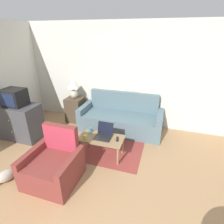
{
  "coord_description": "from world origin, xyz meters",
  "views": [
    {
      "loc": [
        0.72,
        -0.56,
        2.33
      ],
      "look_at": [
        -0.32,
        2.72,
        0.75
      ],
      "focal_mm": 28.0,
      "sensor_mm": 36.0,
      "label": 1
    }
  ],
  "objects_px": {
    "tv_remote": "(117,139)",
    "cat_black": "(7,175)",
    "coffee_table": "(102,140)",
    "table_lamp": "(73,86)",
    "laptop": "(104,134)",
    "cup_navy": "(91,130)",
    "couch": "(121,119)",
    "armchair": "(55,165)",
    "cup_yellow": "(85,137)",
    "television": "(14,97)"
  },
  "relations": [
    {
      "from": "television",
      "to": "couch",
      "type": "bearing_deg",
      "value": 26.81
    },
    {
      "from": "table_lamp",
      "to": "coffee_table",
      "type": "xyz_separation_m",
      "value": [
        1.27,
        -1.26,
        -0.64
      ]
    },
    {
      "from": "cup_yellow",
      "to": "tv_remote",
      "type": "relative_size",
      "value": 0.54
    },
    {
      "from": "couch",
      "to": "laptop",
      "type": "xyz_separation_m",
      "value": [
        -0.06,
        -1.12,
        0.2
      ]
    },
    {
      "from": "coffee_table",
      "to": "cat_black",
      "type": "relative_size",
      "value": 1.62
    },
    {
      "from": "couch",
      "to": "cup_navy",
      "type": "height_order",
      "value": "couch"
    },
    {
      "from": "coffee_table",
      "to": "cup_navy",
      "type": "bearing_deg",
      "value": 156.15
    },
    {
      "from": "cup_yellow",
      "to": "cat_black",
      "type": "height_order",
      "value": "cup_yellow"
    },
    {
      "from": "armchair",
      "to": "laptop",
      "type": "bearing_deg",
      "value": 56.9
    },
    {
      "from": "armchair",
      "to": "cup_navy",
      "type": "xyz_separation_m",
      "value": [
        0.25,
        0.95,
        0.21
      ]
    },
    {
      "from": "armchair",
      "to": "cup_yellow",
      "type": "xyz_separation_m",
      "value": [
        0.26,
        0.69,
        0.2
      ]
    },
    {
      "from": "armchair",
      "to": "television",
      "type": "relative_size",
      "value": 1.93
    },
    {
      "from": "tv_remote",
      "to": "cup_yellow",
      "type": "bearing_deg",
      "value": -164.25
    },
    {
      "from": "coffee_table",
      "to": "cup_navy",
      "type": "relative_size",
      "value": 8.29
    },
    {
      "from": "cup_navy",
      "to": "cup_yellow",
      "type": "height_order",
      "value": "cup_navy"
    },
    {
      "from": "armchair",
      "to": "cup_yellow",
      "type": "distance_m",
      "value": 0.76
    },
    {
      "from": "couch",
      "to": "tv_remote",
      "type": "distance_m",
      "value": 1.18
    },
    {
      "from": "tv_remote",
      "to": "cat_black",
      "type": "relative_size",
      "value": 0.29
    },
    {
      "from": "table_lamp",
      "to": "cat_black",
      "type": "relative_size",
      "value": 0.97
    },
    {
      "from": "television",
      "to": "tv_remote",
      "type": "bearing_deg",
      "value": -1.17
    },
    {
      "from": "laptop",
      "to": "cup_yellow",
      "type": "relative_size",
      "value": 3.82
    },
    {
      "from": "laptop",
      "to": "cup_navy",
      "type": "bearing_deg",
      "value": 167.82
    },
    {
      "from": "tv_remote",
      "to": "laptop",
      "type": "bearing_deg",
      "value": 174.66
    },
    {
      "from": "laptop",
      "to": "tv_remote",
      "type": "relative_size",
      "value": 2.07
    },
    {
      "from": "table_lamp",
      "to": "cup_navy",
      "type": "relative_size",
      "value": 4.98
    },
    {
      "from": "cat_black",
      "to": "television",
      "type": "bearing_deg",
      "value": 48.09
    },
    {
      "from": "couch",
      "to": "cat_black",
      "type": "xyz_separation_m",
      "value": [
        -1.4,
        -2.28,
        -0.18
      ]
    },
    {
      "from": "tv_remote",
      "to": "cat_black",
      "type": "distance_m",
      "value": 2.02
    },
    {
      "from": "coffee_table",
      "to": "laptop",
      "type": "bearing_deg",
      "value": 62.9
    },
    {
      "from": "table_lamp",
      "to": "coffee_table",
      "type": "relative_size",
      "value": 0.6
    },
    {
      "from": "armchair",
      "to": "table_lamp",
      "type": "xyz_separation_m",
      "value": [
        -0.72,
        2.09,
        0.74
      ]
    },
    {
      "from": "cup_yellow",
      "to": "cat_black",
      "type": "distance_m",
      "value": 1.46
    },
    {
      "from": "tv_remote",
      "to": "cat_black",
      "type": "bearing_deg",
      "value": -145.05
    },
    {
      "from": "couch",
      "to": "laptop",
      "type": "distance_m",
      "value": 1.14
    },
    {
      "from": "tv_remote",
      "to": "cat_black",
      "type": "height_order",
      "value": "tv_remote"
    },
    {
      "from": "television",
      "to": "cup_navy",
      "type": "distance_m",
      "value": 1.87
    },
    {
      "from": "television",
      "to": "coffee_table",
      "type": "bearing_deg",
      "value": -2.26
    },
    {
      "from": "laptop",
      "to": "cup_navy",
      "type": "xyz_separation_m",
      "value": [
        -0.32,
        0.07,
        -0.01
      ]
    },
    {
      "from": "table_lamp",
      "to": "couch",
      "type": "bearing_deg",
      "value": -3.73
    },
    {
      "from": "cup_yellow",
      "to": "cat_black",
      "type": "relative_size",
      "value": 0.16
    },
    {
      "from": "laptop",
      "to": "cup_navy",
      "type": "distance_m",
      "value": 0.33
    },
    {
      "from": "television",
      "to": "armchair",
      "type": "bearing_deg",
      "value": -30.56
    },
    {
      "from": "couch",
      "to": "coffee_table",
      "type": "relative_size",
      "value": 2.37
    },
    {
      "from": "table_lamp",
      "to": "laptop",
      "type": "bearing_deg",
      "value": -42.89
    },
    {
      "from": "armchair",
      "to": "table_lamp",
      "type": "relative_size",
      "value": 1.72
    },
    {
      "from": "cat_black",
      "to": "couch",
      "type": "bearing_deg",
      "value": -15.96
    },
    {
      "from": "television",
      "to": "coffee_table",
      "type": "distance_m",
      "value": 2.18
    },
    {
      "from": "table_lamp",
      "to": "laptop",
      "type": "distance_m",
      "value": 1.84
    },
    {
      "from": "couch",
      "to": "table_lamp",
      "type": "relative_size",
      "value": 3.94
    },
    {
      "from": "table_lamp",
      "to": "tv_remote",
      "type": "bearing_deg",
      "value": -37.89
    }
  ]
}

